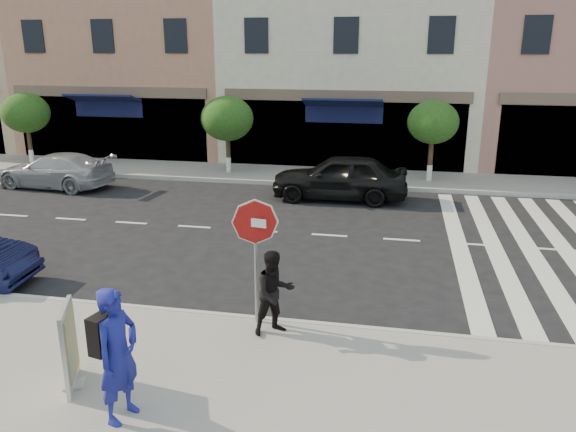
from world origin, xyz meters
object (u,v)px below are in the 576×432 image
Objects in this scene: car_far_left at (55,170)px; walker at (274,293)px; poster_board at (70,348)px; stop_sign at (255,234)px; car_far_mid at (340,177)px; photographer at (118,355)px.

walker is at bearing 53.47° from car_far_left.
car_far_left is at bearing 101.69° from walker.
poster_board reaches higher than car_far_left.
walker is 1.18× the size of poster_board.
poster_board is (-2.65, -2.20, -0.14)m from walker.
poster_board is (-2.23, -2.53, -1.10)m from stop_sign.
stop_sign is 1.81× the size of poster_board.
poster_board is 0.30× the size of car_far_left.
walker is (0.42, -0.33, -0.97)m from stop_sign.
stop_sign is 0.52× the size of car_far_mid.
stop_sign is at bearing 105.64° from walker.
photographer is 0.42× the size of car_far_mid.
poster_board is 0.28× the size of car_far_mid.
photographer is (-1.13, -3.09, -0.77)m from stop_sign.
stop_sign reaches higher than car_far_left.
car_far_left is at bearing -89.04° from car_far_mid.
walker reaches higher than poster_board.
stop_sign is 1.23× the size of photographer.
stop_sign is 9.68m from car_far_mid.
car_far_left is at bearing 101.34° from poster_board.
stop_sign is at bearing -3.90° from car_far_mid.
walker reaches higher than car_far_left.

